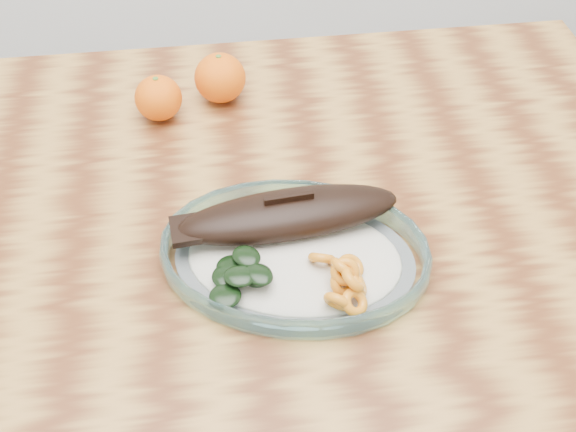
{
  "coord_description": "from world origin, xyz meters",
  "views": [
    {
      "loc": [
        -0.03,
        -0.68,
        1.39
      ],
      "look_at": [
        0.05,
        -0.05,
        0.77
      ],
      "focal_mm": 45.0,
      "sensor_mm": 36.0,
      "label": 1
    }
  ],
  "objects_px": {
    "orange_left": "(158,98)",
    "orange_right": "(220,78)",
    "dining_table": "(246,256)",
    "plated_meal": "(294,250)"
  },
  "relations": [
    {
      "from": "orange_left",
      "to": "orange_right",
      "type": "xyz_separation_m",
      "value": [
        0.09,
        0.03,
        0.0
      ]
    },
    {
      "from": "dining_table",
      "to": "orange_left",
      "type": "height_order",
      "value": "orange_left"
    },
    {
      "from": "dining_table",
      "to": "plated_meal",
      "type": "height_order",
      "value": "plated_meal"
    },
    {
      "from": "dining_table",
      "to": "orange_right",
      "type": "relative_size",
      "value": 15.66
    },
    {
      "from": "orange_right",
      "to": "orange_left",
      "type": "bearing_deg",
      "value": -159.67
    },
    {
      "from": "dining_table",
      "to": "orange_right",
      "type": "bearing_deg",
      "value": 92.86
    },
    {
      "from": "orange_left",
      "to": "orange_right",
      "type": "distance_m",
      "value": 0.1
    },
    {
      "from": "plated_meal",
      "to": "orange_left",
      "type": "relative_size",
      "value": 10.08
    },
    {
      "from": "dining_table",
      "to": "orange_left",
      "type": "relative_size",
      "value": 17.54
    },
    {
      "from": "orange_left",
      "to": "plated_meal",
      "type": "bearing_deg",
      "value": -63.23
    }
  ]
}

